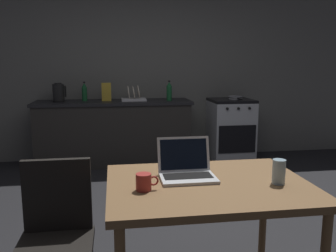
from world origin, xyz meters
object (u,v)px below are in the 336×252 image
object	(u,v)px
bottle	(169,91)
frying_pan	(236,98)
drinking_glass	(279,172)
dining_table	(208,195)
dish_rack	(134,97)
cereal_box	(106,92)
electric_kettle	(59,93)
laptop	(187,170)
chair	(56,230)
bottle_b	(84,92)
coffee_mug	(144,182)
stove_oven	(231,129)

from	to	relation	value
bottle	frying_pan	world-z (taller)	bottle
frying_pan	drinking_glass	distance (m)	3.31
dining_table	dish_rack	world-z (taller)	dish_rack
cereal_box	electric_kettle	bearing A→B (deg)	-178.21
bottle	cereal_box	size ratio (longest dim) A/B	1.11
laptop	dish_rack	bearing A→B (deg)	80.48
chair	cereal_box	distance (m)	3.18
drinking_glass	bottle_b	bearing A→B (deg)	111.45
coffee_mug	electric_kettle	bearing A→B (deg)	105.36
electric_kettle	frying_pan	distance (m)	2.50
dining_table	drinking_glass	bearing A→B (deg)	-12.36
chair	cereal_box	bearing A→B (deg)	69.29
laptop	dish_rack	world-z (taller)	dish_rack
chair	cereal_box	size ratio (longest dim) A/B	3.52
laptop	bottle_b	world-z (taller)	bottle_b
chair	bottle	world-z (taller)	bottle
bottle	cereal_box	bearing A→B (deg)	175.41
laptop	coffee_mug	bearing A→B (deg)	-158.00
dining_table	laptop	bearing A→B (deg)	134.73
stove_oven	laptop	xyz separation A→B (m)	(-1.29, -3.03, 0.35)
chair	frying_pan	bearing A→B (deg)	39.44
coffee_mug	chair	bearing A→B (deg)	168.18
cereal_box	bottle	bearing A→B (deg)	-4.59
laptop	cereal_box	distance (m)	3.10
drinking_glass	dish_rack	xyz separation A→B (m)	(-0.62, 3.22, 0.12)
chair	coffee_mug	xyz separation A→B (m)	(0.48, -0.10, 0.29)
bottle	cereal_box	xyz separation A→B (m)	(-0.87, 0.07, -0.01)
frying_pan	bottle_b	world-z (taller)	bottle_b
dining_table	frying_pan	size ratio (longest dim) A/B	2.92
laptop	bottle_b	size ratio (longest dim) A/B	1.20
electric_kettle	dish_rack	xyz separation A→B (m)	(1.02, 0.00, -0.08)
dining_table	chair	distance (m)	0.87
laptop	electric_kettle	bearing A→B (deg)	98.70
coffee_mug	dish_rack	distance (m)	3.22
electric_kettle	bottle_b	xyz separation A→B (m)	(0.34, 0.08, 0.00)
laptop	cereal_box	world-z (taller)	cereal_box
bottle	bottle_b	size ratio (longest dim) A/B	1.05
stove_oven	dining_table	world-z (taller)	stove_oven
stove_oven	electric_kettle	world-z (taller)	electric_kettle
stove_oven	cereal_box	distance (m)	1.89
electric_kettle	dish_rack	bearing A→B (deg)	0.00
drinking_glass	cereal_box	xyz separation A→B (m)	(-0.99, 3.24, 0.20)
frying_pan	drinking_glass	world-z (taller)	frying_pan
frying_pan	bottle_b	size ratio (longest dim) A/B	1.46
stove_oven	dish_rack	xyz separation A→B (m)	(-1.43, 0.00, 0.49)
laptop	drinking_glass	xyz separation A→B (m)	(0.48, -0.19, 0.02)
stove_oven	cereal_box	size ratio (longest dim) A/B	3.57
frying_pan	dining_table	bearing A→B (deg)	-111.79
laptop	bottle	bearing A→B (deg)	71.02
electric_kettle	frying_pan	size ratio (longest dim) A/B	0.66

